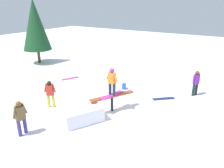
{
  "coord_description": "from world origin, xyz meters",
  "views": [
    {
      "loc": [
        -8.37,
        -5.38,
        5.21
      ],
      "look_at": [
        0.0,
        0.0,
        1.45
      ],
      "focal_mm": 35.0,
      "sensor_mm": 36.0,
      "label": 1
    }
  ],
  "objects_px": {
    "main_rider_on_rail": "(112,82)",
    "backpack_on_snow": "(124,86)",
    "loose_snowboard_magenta": "(70,78)",
    "bystander_red": "(50,93)",
    "loose_snowboard_navy": "(164,99)",
    "bystander_purple": "(196,82)",
    "pine_tree_near": "(35,25)",
    "rail_feature": "(112,98)",
    "bystander_brown": "(20,116)"
  },
  "relations": [
    {
      "from": "main_rider_on_rail",
      "to": "backpack_on_snow",
      "type": "height_order",
      "value": "main_rider_on_rail"
    },
    {
      "from": "main_rider_on_rail",
      "to": "loose_snowboard_magenta",
      "type": "relative_size",
      "value": 1.17
    },
    {
      "from": "bystander_red",
      "to": "loose_snowboard_magenta",
      "type": "bearing_deg",
      "value": -88.16
    },
    {
      "from": "loose_snowboard_magenta",
      "to": "loose_snowboard_navy",
      "type": "height_order",
      "value": "same"
    },
    {
      "from": "bystander_purple",
      "to": "backpack_on_snow",
      "type": "relative_size",
      "value": 4.46
    },
    {
      "from": "bystander_red",
      "to": "pine_tree_near",
      "type": "xyz_separation_m",
      "value": [
        5.68,
        7.69,
        2.53
      ]
    },
    {
      "from": "rail_feature",
      "to": "bystander_brown",
      "type": "relative_size",
      "value": 1.48
    },
    {
      "from": "bystander_red",
      "to": "pine_tree_near",
      "type": "relative_size",
      "value": 0.27
    },
    {
      "from": "rail_feature",
      "to": "loose_snowboard_magenta",
      "type": "xyz_separation_m",
      "value": [
        2.52,
        5.21,
        -0.7
      ]
    },
    {
      "from": "rail_feature",
      "to": "loose_snowboard_navy",
      "type": "bearing_deg",
      "value": -4.72
    },
    {
      "from": "bystander_brown",
      "to": "bystander_red",
      "type": "relative_size",
      "value": 1.04
    },
    {
      "from": "bystander_red",
      "to": "main_rider_on_rail",
      "type": "bearing_deg",
      "value": 177.12
    },
    {
      "from": "rail_feature",
      "to": "pine_tree_near",
      "type": "height_order",
      "value": "pine_tree_near"
    },
    {
      "from": "bystander_red",
      "to": "backpack_on_snow",
      "type": "xyz_separation_m",
      "value": [
        4.31,
        -1.93,
        -0.65
      ]
    },
    {
      "from": "loose_snowboard_navy",
      "to": "bystander_brown",
      "type": "bearing_deg",
      "value": 18.19
    },
    {
      "from": "rail_feature",
      "to": "bystander_brown",
      "type": "bearing_deg",
      "value": 179.41
    },
    {
      "from": "bystander_brown",
      "to": "backpack_on_snow",
      "type": "height_order",
      "value": "bystander_brown"
    },
    {
      "from": "loose_snowboard_magenta",
      "to": "bystander_purple",
      "type": "bearing_deg",
      "value": -51.43
    },
    {
      "from": "bystander_purple",
      "to": "pine_tree_near",
      "type": "bearing_deg",
      "value": -66.42
    },
    {
      "from": "rail_feature",
      "to": "bystander_red",
      "type": "xyz_separation_m",
      "value": [
        -1.4,
        2.88,
        0.11
      ]
    },
    {
      "from": "bystander_brown",
      "to": "rail_feature",
      "type": "bearing_deg",
      "value": 151.74
    },
    {
      "from": "rail_feature",
      "to": "pine_tree_near",
      "type": "xyz_separation_m",
      "value": [
        4.28,
        10.58,
        2.64
      ]
    },
    {
      "from": "bystander_red",
      "to": "loose_snowboard_magenta",
      "type": "distance_m",
      "value": 4.63
    },
    {
      "from": "rail_feature",
      "to": "backpack_on_snow",
      "type": "xyz_separation_m",
      "value": [
        2.91,
        0.96,
        -0.55
      ]
    },
    {
      "from": "rail_feature",
      "to": "pine_tree_near",
      "type": "relative_size",
      "value": 0.41
    },
    {
      "from": "bystander_brown",
      "to": "pine_tree_near",
      "type": "bearing_deg",
      "value": -134.07
    },
    {
      "from": "backpack_on_snow",
      "to": "main_rider_on_rail",
      "type": "bearing_deg",
      "value": -4.68
    },
    {
      "from": "backpack_on_snow",
      "to": "bystander_brown",
      "type": "bearing_deg",
      "value": -31.47
    },
    {
      "from": "bystander_brown",
      "to": "backpack_on_snow",
      "type": "xyz_separation_m",
      "value": [
        6.72,
        -1.02,
        -0.68
      ]
    },
    {
      "from": "pine_tree_near",
      "to": "bystander_red",
      "type": "bearing_deg",
      "value": -126.43
    },
    {
      "from": "loose_snowboard_magenta",
      "to": "main_rider_on_rail",
      "type": "bearing_deg",
      "value": -89.44
    },
    {
      "from": "loose_snowboard_magenta",
      "to": "pine_tree_near",
      "type": "relative_size",
      "value": 0.23
    },
    {
      "from": "rail_feature",
      "to": "bystander_purple",
      "type": "height_order",
      "value": "bystander_purple"
    },
    {
      "from": "bystander_brown",
      "to": "bystander_red",
      "type": "xyz_separation_m",
      "value": [
        2.41,
        0.91,
        -0.03
      ]
    },
    {
      "from": "bystander_brown",
      "to": "loose_snowboard_navy",
      "type": "xyz_separation_m",
      "value": [
        6.61,
        -3.69,
        -0.84
      ]
    },
    {
      "from": "bystander_purple",
      "to": "bystander_brown",
      "type": "xyz_separation_m",
      "value": [
        -8.11,
        5.03,
        0.0
      ]
    },
    {
      "from": "bystander_red",
      "to": "loose_snowboard_magenta",
      "type": "xyz_separation_m",
      "value": [
        3.92,
        2.32,
        -0.81
      ]
    },
    {
      "from": "rail_feature",
      "to": "main_rider_on_rail",
      "type": "relative_size",
      "value": 1.51
    },
    {
      "from": "bystander_purple",
      "to": "bystander_red",
      "type": "distance_m",
      "value": 8.24
    },
    {
      "from": "loose_snowboard_navy",
      "to": "backpack_on_snow",
      "type": "xyz_separation_m",
      "value": [
        0.12,
        2.67,
        0.16
      ]
    },
    {
      "from": "bystander_brown",
      "to": "loose_snowboard_magenta",
      "type": "height_order",
      "value": "bystander_brown"
    },
    {
      "from": "rail_feature",
      "to": "bystander_purple",
      "type": "xyz_separation_m",
      "value": [
        4.3,
        -3.06,
        0.14
      ]
    },
    {
      "from": "loose_snowboard_magenta",
      "to": "loose_snowboard_navy",
      "type": "relative_size",
      "value": 0.99
    },
    {
      "from": "loose_snowboard_navy",
      "to": "loose_snowboard_magenta",
      "type": "bearing_deg",
      "value": -40.32
    },
    {
      "from": "main_rider_on_rail",
      "to": "pine_tree_near",
      "type": "distance_m",
      "value": 11.55
    },
    {
      "from": "main_rider_on_rail",
      "to": "bystander_red",
      "type": "xyz_separation_m",
      "value": [
        -1.4,
        2.88,
        -0.72
      ]
    },
    {
      "from": "pine_tree_near",
      "to": "loose_snowboard_navy",
      "type": "bearing_deg",
      "value": -96.86
    },
    {
      "from": "bystander_brown",
      "to": "loose_snowboard_navy",
      "type": "relative_size",
      "value": 1.19
    },
    {
      "from": "rail_feature",
      "to": "backpack_on_snow",
      "type": "bearing_deg",
      "value": 45.01
    },
    {
      "from": "bystander_purple",
      "to": "pine_tree_near",
      "type": "relative_size",
      "value": 0.28
    }
  ]
}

